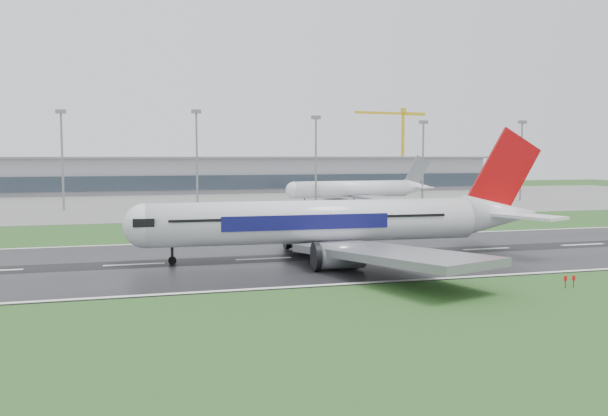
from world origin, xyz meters
name	(u,v)px	position (x,y,z in m)	size (l,w,h in m)	color
ground	(381,254)	(0.00, 0.00, 0.00)	(520.00, 520.00, 0.00)	#214B1B
runway	(381,254)	(0.00, 0.00, 0.05)	(400.00, 45.00, 0.10)	black
apron	(250,201)	(0.00, 125.00, 0.04)	(400.00, 130.00, 0.08)	slate
terminal	(226,175)	(0.00, 185.00, 7.50)	(240.00, 36.00, 15.00)	gray
main_airliner	(345,195)	(-7.22, -2.33, 10.21)	(68.48, 65.22, 20.22)	silver
parked_airliner	(358,180)	(33.57, 103.68, 7.97)	(53.81, 50.10, 15.77)	white
tower_crane	(403,148)	(93.26, 200.00, 20.34)	(40.90, 2.23, 40.68)	gold
floodmast_1	(62,162)	(-60.44, 100.00, 14.36)	(0.64, 0.64, 28.71)	gray
floodmast_2	(197,161)	(-21.03, 100.00, 14.71)	(0.64, 0.64, 29.43)	gray
floodmast_3	(316,162)	(17.65, 100.00, 14.10)	(0.64, 0.64, 28.21)	gray
floodmast_4	(423,164)	(56.07, 100.00, 13.59)	(0.64, 0.64, 27.19)	gray
floodmast_5	(521,162)	(94.80, 100.00, 13.86)	(0.64, 0.64, 27.72)	gray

